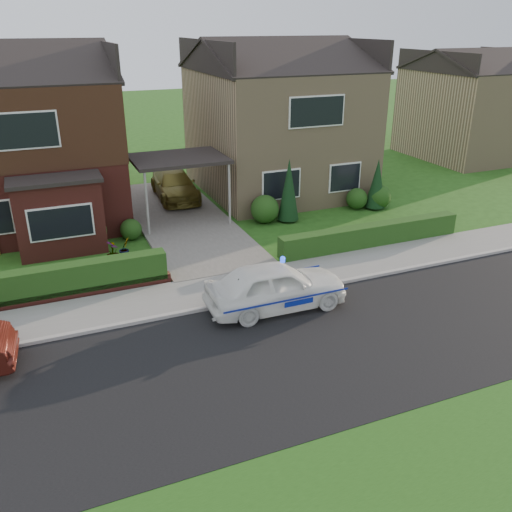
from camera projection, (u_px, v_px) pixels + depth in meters
ground at (295, 353)px, 13.96m from camera, size 120.00×120.00×0.00m
road at (295, 353)px, 13.96m from camera, size 60.00×6.00×0.02m
kerb at (251, 300)px, 16.52m from camera, size 60.00×0.16×0.12m
sidewalk at (239, 286)px, 17.42m from camera, size 60.00×2.00×0.10m
grass_verge at (419, 497)px, 9.72m from camera, size 60.00×4.00×0.01m
driveway at (182, 219)px, 23.26m from camera, size 3.80×12.00×0.12m
house_left at (21, 129)px, 22.20m from camera, size 7.50×9.53×7.25m
house_right at (277, 115)px, 26.41m from camera, size 7.50×8.06×7.25m
carport_link at (179, 160)px, 22.19m from camera, size 3.80×3.00×2.77m
dwarf_wall at (45, 298)px, 16.34m from camera, size 7.70×0.25×0.36m
hedge_left at (46, 301)px, 16.54m from camera, size 7.50×0.55×0.90m
hedge_right at (370, 247)px, 20.54m from camera, size 7.50×0.55×0.80m
shrub_left_mid at (89, 232)px, 20.17m from camera, size 1.32×1.32×1.32m
shrub_left_near at (131, 229)px, 21.09m from camera, size 0.84×0.84×0.84m
shrub_right_near at (265, 209)px, 22.82m from camera, size 1.20×1.20×1.20m
shrub_right_mid at (357, 199)px, 24.57m from camera, size 0.96×0.96×0.96m
shrub_right_far at (379, 197)px, 24.64m from camera, size 1.08×1.08×1.08m
conifer_a at (289, 192)px, 22.72m from camera, size 0.90×0.90×2.60m
conifer_b at (377, 185)px, 24.35m from camera, size 0.90×0.90×2.20m
neighbour_right at (471, 114)px, 33.52m from camera, size 6.50×7.00×5.20m
police_car at (276, 286)px, 15.90m from camera, size 3.85×4.23×1.59m
driveway_car at (175, 185)px, 25.67m from camera, size 2.01×4.48×1.28m
potted_plant_a at (35, 285)px, 16.79m from camera, size 0.43×0.37×0.69m
potted_plant_b at (125, 249)px, 19.36m from camera, size 0.55×0.55×0.78m
potted_plant_c at (113, 253)px, 18.90m from camera, size 0.54×0.54×0.85m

